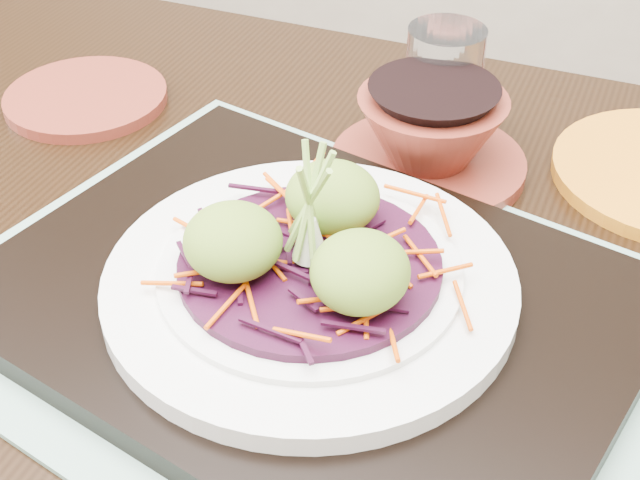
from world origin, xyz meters
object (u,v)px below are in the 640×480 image
(water_glass, at_px, (443,81))
(terracotta_bowl_set, at_px, (430,139))
(dining_table, at_px, (349,406))
(terracotta_side_plate, at_px, (86,98))
(white_plate, at_px, (310,281))
(serving_tray, at_px, (310,302))

(water_glass, relative_size, terracotta_bowl_set, 0.47)
(water_glass, bearing_deg, terracotta_bowl_set, -83.33)
(dining_table, height_order, terracotta_side_plate, terracotta_side_plate)
(terracotta_side_plate, bearing_deg, dining_table, -29.20)
(terracotta_bowl_set, bearing_deg, dining_table, -91.10)
(white_plate, relative_size, terracotta_bowl_set, 1.35)
(white_plate, height_order, terracotta_bowl_set, terracotta_bowl_set)
(terracotta_side_plate, relative_size, terracotta_bowl_set, 0.75)
(terracotta_side_plate, xyz_separation_m, terracotta_bowl_set, (0.35, 0.00, 0.03))
(white_plate, bearing_deg, serving_tray, 0.00)
(terracotta_side_plate, bearing_deg, white_plate, -33.54)
(terracotta_side_plate, distance_m, terracotta_bowl_set, 0.35)
(white_plate, bearing_deg, dining_table, 37.42)
(white_plate, bearing_deg, terracotta_bowl_set, 82.32)
(dining_table, relative_size, water_glass, 13.02)
(white_plate, height_order, terracotta_side_plate, white_plate)
(terracotta_side_plate, xyz_separation_m, water_glass, (0.34, 0.08, 0.05))
(serving_tray, distance_m, terracotta_bowl_set, 0.22)
(serving_tray, relative_size, terracotta_side_plate, 2.78)
(serving_tray, distance_m, terracotta_side_plate, 0.39)
(serving_tray, bearing_deg, water_glass, 100.07)
(water_glass, height_order, terracotta_bowl_set, water_glass)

